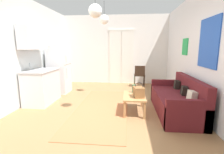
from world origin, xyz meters
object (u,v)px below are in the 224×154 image
bamboo_vase (134,89)px  accent_chair (140,74)px  couch (178,101)px  pendant_lamp_near (95,11)px  handbag (139,92)px  pendant_lamp_far (104,19)px  coffee_table (134,98)px  refrigerator (59,70)px

bamboo_vase → accent_chair: size_ratio=0.50×
couch → bamboo_vase: couch is taller
bamboo_vase → pendant_lamp_near: size_ratio=0.57×
handbag → pendant_lamp_far: (-0.97, 1.33, 1.80)m
accent_chair → pendant_lamp_near: pendant_lamp_near is taller
handbag → couch: bearing=10.6°
accent_chair → handbag: bearing=87.8°
handbag → accent_chair: accent_chair is taller
accent_chair → pendant_lamp_far: (-1.17, -1.41, 1.84)m
coffee_table → refrigerator: 2.93m
accent_chair → pendant_lamp_near: 3.63m
accent_chair → pendant_lamp_near: bearing=71.3°
pendant_lamp_near → couch: bearing=12.3°
couch → refrigerator: 3.82m
coffee_table → accent_chair: bearing=83.6°
handbag → accent_chair: size_ratio=0.41×
pendant_lamp_far → coffee_table: bearing=-53.8°
couch → pendant_lamp_near: size_ratio=2.68×
coffee_table → bamboo_vase: bearing=91.0°
accent_chair → pendant_lamp_far: bearing=52.4°
couch → accent_chair: bearing=105.9°
couch → bamboo_vase: size_ratio=4.67×
bamboo_vase → coffee_table: bearing=-89.0°
refrigerator → pendant_lamp_near: size_ratio=2.14×
handbag → refrigerator: (-2.56, 1.66, 0.25)m
coffee_table → handbag: 0.24m
accent_chair → refrigerator: bearing=23.3°
couch → pendant_lamp_near: 2.73m
coffee_table → pendant_lamp_far: bearing=126.2°
handbag → refrigerator: size_ratio=0.22×
handbag → accent_chair: bearing=85.9°
bamboo_vase → handbag: (0.10, -0.37, 0.02)m
pendant_lamp_far → bamboo_vase: bearing=-47.7°
refrigerator → accent_chair: 2.97m
pendant_lamp_near → pendant_lamp_far: size_ratio=1.12×
couch → handbag: (-0.93, -0.17, 0.25)m
pendant_lamp_far → refrigerator: bearing=168.1°
pendant_lamp_near → handbag: bearing=13.9°
handbag → accent_chair: 2.75m
couch → accent_chair: (-0.73, 2.57, 0.21)m
handbag → pendant_lamp_near: 1.96m
refrigerator → pendant_lamp_far: pendant_lamp_far is taller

